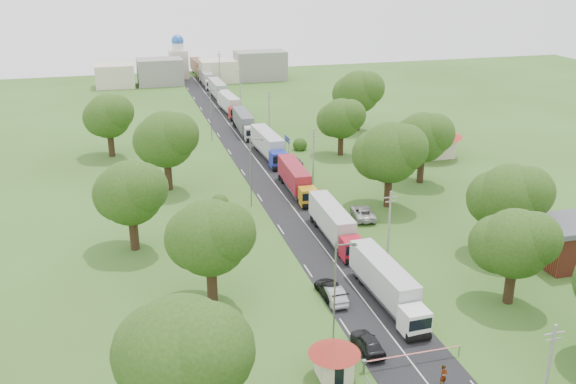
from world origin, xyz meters
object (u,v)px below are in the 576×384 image
object	(u,v)px
car_lane_front	(368,343)
car_lane_mid	(334,294)
truck_0	(387,284)
pedestrian_near	(443,376)
guard_booth	(334,355)
info_sign	(287,143)
boom_barrier	(398,357)

from	to	relation	value
car_lane_front	car_lane_mid	xyz separation A→B (m)	(0.00, 9.15, -0.01)
truck_0	pedestrian_near	world-z (taller)	truck_0
guard_booth	info_sign	size ratio (longest dim) A/B	1.07
car_lane_front	pedestrian_near	size ratio (longest dim) A/B	2.41
boom_barrier	car_lane_front	size ratio (longest dim) A/B	1.99
info_sign	pedestrian_near	world-z (taller)	info_sign
car_lane_mid	car_lane_front	bearing A→B (deg)	91.26
guard_booth	pedestrian_near	bearing A→B (deg)	-23.01
boom_barrier	guard_booth	world-z (taller)	guard_booth
guard_booth	car_lane_mid	distance (m)	12.79
pedestrian_near	car_lane_front	bearing A→B (deg)	104.35
car_lane_mid	info_sign	bearing A→B (deg)	-98.43
car_lane_front	car_lane_mid	size ratio (longest dim) A/B	0.97
car_lane_mid	guard_booth	bearing A→B (deg)	71.97
info_sign	guard_booth	bearing A→B (deg)	-101.68
boom_barrier	pedestrian_near	xyz separation A→B (m)	(2.40, -3.50, 0.07)
guard_booth	info_sign	xyz separation A→B (m)	(12.40, 60.00, 0.84)
boom_barrier	car_lane_front	bearing A→B (deg)	119.98
guard_booth	pedestrian_near	world-z (taller)	guard_booth
guard_booth	car_lane_front	world-z (taller)	guard_booth
car_lane_mid	pedestrian_near	xyz separation A→B (m)	(4.04, -15.50, 0.18)
car_lane_front	info_sign	bearing A→B (deg)	-99.81
info_sign	car_lane_front	size ratio (longest dim) A/B	0.89
boom_barrier	info_sign	size ratio (longest dim) A/B	2.25
car_lane_front	truck_0	bearing A→B (deg)	-125.83
car_lane_front	pedestrian_near	bearing A→B (deg)	120.83
boom_barrier	pedestrian_near	size ratio (longest dim) A/B	4.80
info_sign	pedestrian_near	xyz separation A→B (m)	(-4.16, -63.50, -2.04)
info_sign	car_lane_mid	xyz separation A→B (m)	(-8.20, -48.00, -2.22)
boom_barrier	pedestrian_near	distance (m)	4.24
boom_barrier	guard_booth	xyz separation A→B (m)	(-5.84, -0.00, 1.27)
info_sign	truck_0	world-z (taller)	info_sign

